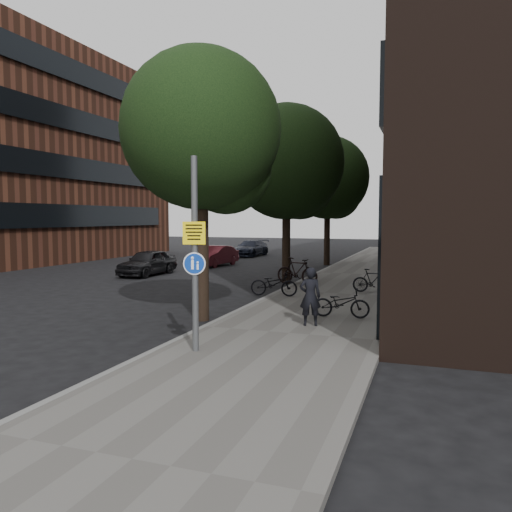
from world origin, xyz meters
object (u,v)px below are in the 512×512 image
at_px(parked_bike_facade_near, 341,303).
at_px(signpost, 195,254).
at_px(parked_car_near, 148,262).
at_px(pedestrian, 310,296).

bearing_deg(parked_bike_facade_near, signpost, 149.54).
distance_m(parked_bike_facade_near, parked_car_near, 13.70).
relative_size(signpost, pedestrian, 2.67).
distance_m(pedestrian, parked_car_near, 14.06).
bearing_deg(parked_car_near, pedestrian, -40.14).
bearing_deg(pedestrian, signpost, 45.24).
bearing_deg(parked_car_near, parked_bike_facade_near, -34.43).
xyz_separation_m(parked_bike_facade_near, parked_car_near, (-11.13, 7.99, 0.12)).
xyz_separation_m(signpost, parked_car_near, (-8.86, 12.48, -1.50)).
distance_m(signpost, pedestrian, 3.82).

